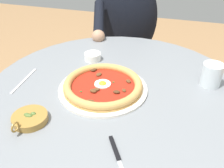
% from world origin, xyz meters
% --- Properties ---
extents(dining_table, '(1.00, 1.00, 0.71)m').
position_xyz_m(dining_table, '(0.00, 0.00, 0.55)').
color(dining_table, gray).
rests_on(dining_table, ground).
extents(pizza_on_plate, '(0.33, 0.33, 0.04)m').
position_xyz_m(pizza_on_plate, '(0.05, 0.03, 0.73)').
color(pizza_on_plate, white).
rests_on(pizza_on_plate, dining_table).
extents(water_glass, '(0.08, 0.08, 0.09)m').
position_xyz_m(water_glass, '(-0.34, -0.12, 0.75)').
color(water_glass, silver).
rests_on(water_glass, dining_table).
extents(steak_knife, '(0.11, 0.18, 0.01)m').
position_xyz_m(steak_knife, '(-0.09, 0.32, 0.71)').
color(steak_knife, silver).
rests_on(steak_knife, dining_table).
extents(ramekin_capers, '(0.08, 0.08, 0.03)m').
position_xyz_m(ramekin_capers, '(0.17, -0.19, 0.73)').
color(ramekin_capers, white).
rests_on(ramekin_capers, dining_table).
extents(olive_pan, '(0.11, 0.14, 0.05)m').
position_xyz_m(olive_pan, '(0.22, 0.26, 0.72)').
color(olive_pan, olive).
rests_on(olive_pan, dining_table).
extents(fork_utensil, '(0.02, 0.19, 0.00)m').
position_xyz_m(fork_utensil, '(0.37, 0.06, 0.71)').
color(fork_utensil, '#BCBCC1').
rests_on(fork_utensil, dining_table).
extents(diner_person, '(0.42, 0.53, 1.19)m').
position_xyz_m(diner_person, '(0.14, -0.74, 0.54)').
color(diner_person, '#282833').
rests_on(diner_person, ground).
extents(cafe_chair_diner, '(0.48, 0.48, 0.89)m').
position_xyz_m(cafe_chair_diner, '(0.16, -0.88, 0.54)').
color(cafe_chair_diner, '#504A45').
rests_on(cafe_chair_diner, ground).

